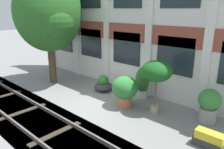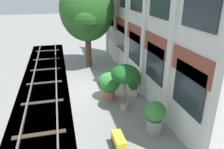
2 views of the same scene
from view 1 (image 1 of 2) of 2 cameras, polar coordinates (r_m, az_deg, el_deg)
The scene contains 10 objects.
ground_plane at distance 10.63m, azimuth -5.13°, elevation -7.00°, with size 80.00×80.00×0.00m, color gray.
apartment_facade at distance 11.76m, azimuth 4.66°, elevation 13.97°, with size 14.41×0.64×7.43m.
rail_tracks at distance 9.26m, azimuth -18.37°, elevation -12.60°, with size 22.05×2.80×0.43m.
broadleaf_tree at distance 13.07m, azimuth -16.33°, elevation 14.77°, with size 3.92×3.73×6.24m.
potted_plant_fluted_column at distance 9.81m, azimuth 3.36°, elevation -3.86°, with size 1.17×1.17×1.42m.
potted_plant_glazed_jar at distance 9.28m, azimuth 24.02°, elevation -7.08°, with size 0.84×0.84×1.36m.
potted_plant_wide_bowl at distance 11.79m, azimuth -2.29°, elevation -2.69°, with size 0.98×0.98×0.89m.
potted_plant_terracotta_small at distance 9.15m, azimuth 11.60°, elevation 0.63°, with size 1.29×1.29×2.26m.
potted_plant_stone_basin at distance 10.85m, azimuth 7.90°, elevation -1.92°, with size 0.69×0.69×1.57m.
potted_plant_square_trough at distance 7.90m, azimuth 24.02°, elevation -15.41°, with size 0.97×0.46×0.56m.
Camera 1 is at (7.27, -6.47, 4.29)m, focal length 35.00 mm.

